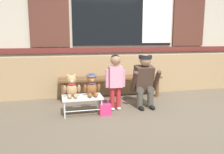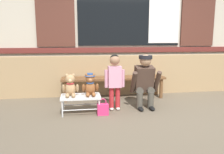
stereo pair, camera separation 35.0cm
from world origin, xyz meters
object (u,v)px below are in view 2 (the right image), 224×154
teddy_bear_plain (70,86)px  small_display_bench (81,98)px  adult_crouching (145,81)px  wooden_bench_long (114,80)px  child_standing (115,76)px  teddy_bear_with_hat (90,85)px  handbag_on_ground (103,109)px

teddy_bear_plain → small_display_bench: bearing=-0.5°
small_display_bench → adult_crouching: size_ratio=0.67×
wooden_bench_long → child_standing: 0.80m
small_display_bench → child_standing: bearing=9.7°
teddy_bear_with_hat → adult_crouching: size_ratio=0.38×
teddy_bear_with_hat → wooden_bench_long: bearing=58.7°
small_display_bench → handbag_on_ground: 0.41m
teddy_bear_with_hat → handbag_on_ground: bearing=-35.6°
small_display_bench → teddy_bear_plain: bearing=179.5°
small_display_bench → child_standing: size_ratio=0.67×
wooden_bench_long → handbag_on_ground: bearing=-108.5°
small_display_bench → adult_crouching: 1.15m
teddy_bear_plain → teddy_bear_with_hat: same height
child_standing → handbag_on_ground: size_ratio=3.52×
small_display_bench → wooden_bench_long: bearing=51.6°
child_standing → adult_crouching: (0.54, 0.05, -0.11)m
wooden_bench_long → teddy_bear_plain: 1.21m
teddy_bear_plain → handbag_on_ground: teddy_bear_plain is taller
wooden_bench_long → teddy_bear_plain: size_ratio=5.78×
teddy_bear_plain → wooden_bench_long: bearing=45.6°
adult_crouching → teddy_bear_plain: bearing=-173.6°
teddy_bear_plain → child_standing: 0.76m
child_standing → small_display_bench: bearing=-170.3°
teddy_bear_with_hat → small_display_bench: bearing=-179.2°
handbag_on_ground → teddy_bear_with_hat: bearing=144.4°
wooden_bench_long → child_standing: child_standing is taller
small_display_bench → teddy_bear_with_hat: teddy_bear_with_hat is taller
small_display_bench → handbag_on_ground: size_ratio=2.35×
teddy_bear_plain → adult_crouching: bearing=6.4°
small_display_bench → teddy_bear_plain: size_ratio=1.76×
handbag_on_ground → child_standing: bearing=45.4°
teddy_bear_with_hat → child_standing: (0.42, 0.10, 0.12)m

